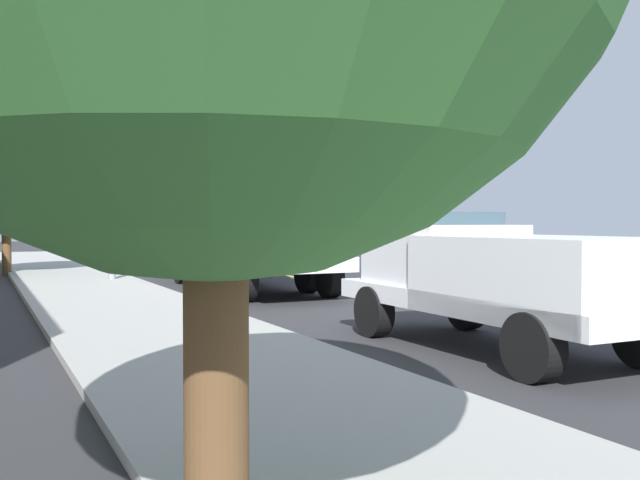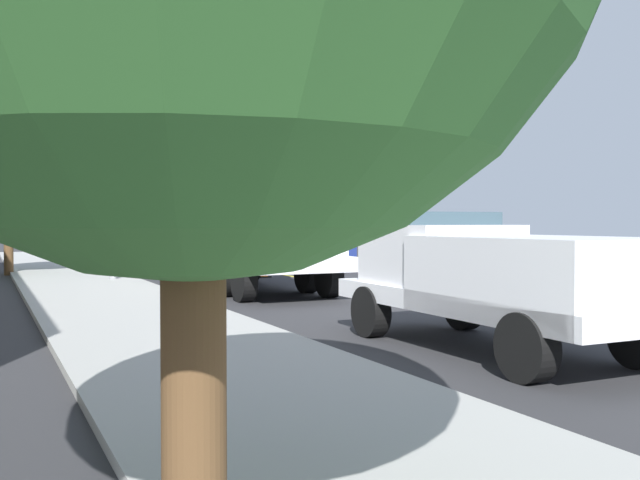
{
  "view_description": "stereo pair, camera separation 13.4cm",
  "coord_description": "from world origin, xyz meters",
  "px_view_note": "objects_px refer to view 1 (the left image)",
  "views": [
    {
      "loc": [
        -13.5,
        12.83,
        1.9
      ],
      "look_at": [
        2.01,
        0.91,
        1.4
      ],
      "focal_mm": 39.67,
      "sensor_mm": 36.0,
      "label": 1
    },
    {
      "loc": [
        -13.58,
        12.72,
        1.9
      ],
      "look_at": [
        2.01,
        0.91,
        1.4
      ],
      "focal_mm": 39.67,
      "sensor_mm": 36.0,
      "label": 2
    }
  ],
  "objects_px": {
    "utility_bucket_truck": "(246,232)",
    "passing_minivan": "(306,245)",
    "traffic_signal_mast": "(121,98)",
    "traffic_cone_mid_front": "(263,267)",
    "service_pickup_truck": "(495,275)"
  },
  "relations": [
    {
      "from": "utility_bucket_truck",
      "to": "passing_minivan",
      "type": "relative_size",
      "value": 1.68
    },
    {
      "from": "passing_minivan",
      "to": "traffic_signal_mast",
      "type": "height_order",
      "value": "traffic_signal_mast"
    },
    {
      "from": "traffic_signal_mast",
      "to": "traffic_cone_mid_front",
      "type": "bearing_deg",
      "value": -83.5
    },
    {
      "from": "utility_bucket_truck",
      "to": "traffic_cone_mid_front",
      "type": "distance_m",
      "value": 4.48
    },
    {
      "from": "traffic_signal_mast",
      "to": "utility_bucket_truck",
      "type": "bearing_deg",
      "value": -137.66
    },
    {
      "from": "service_pickup_truck",
      "to": "passing_minivan",
      "type": "relative_size",
      "value": 1.16
    },
    {
      "from": "traffic_cone_mid_front",
      "to": "traffic_signal_mast",
      "type": "height_order",
      "value": "traffic_signal_mast"
    },
    {
      "from": "utility_bucket_truck",
      "to": "service_pickup_truck",
      "type": "xyz_separation_m",
      "value": [
        -10.38,
        2.1,
        -0.49
      ]
    },
    {
      "from": "utility_bucket_truck",
      "to": "passing_minivan",
      "type": "xyz_separation_m",
      "value": [
        6.08,
        -6.58,
        -0.63
      ]
    },
    {
      "from": "passing_minivan",
      "to": "traffic_cone_mid_front",
      "type": "distance_m",
      "value": 4.78
    },
    {
      "from": "passing_minivan",
      "to": "service_pickup_truck",
      "type": "bearing_deg",
      "value": 152.19
    },
    {
      "from": "utility_bucket_truck",
      "to": "traffic_cone_mid_front",
      "type": "height_order",
      "value": "utility_bucket_truck"
    },
    {
      "from": "utility_bucket_truck",
      "to": "traffic_signal_mast",
      "type": "distance_m",
      "value": 5.37
    },
    {
      "from": "service_pickup_truck",
      "to": "traffic_cone_mid_front",
      "type": "relative_size",
      "value": 8.29
    },
    {
      "from": "utility_bucket_truck",
      "to": "passing_minivan",
      "type": "height_order",
      "value": "utility_bucket_truck"
    }
  ]
}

